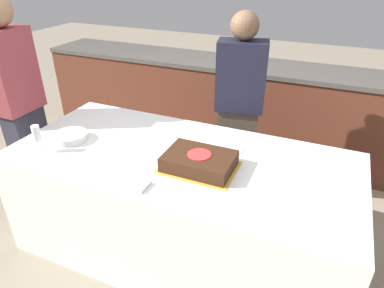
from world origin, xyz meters
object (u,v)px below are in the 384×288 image
(wine_glass, at_px, (37,134))
(person_seated_left, at_px, (20,106))
(person_cutting_cake, at_px, (239,112))
(plate_stack, at_px, (71,137))
(cake, at_px, (199,161))

(wine_glass, height_order, person_seated_left, person_seated_left)
(person_cutting_cake, distance_m, person_seated_left, 1.61)
(plate_stack, height_order, person_seated_left, person_seated_left)
(cake, relative_size, person_cutting_cake, 0.28)
(person_cutting_cake, bearing_deg, wine_glass, 33.40)
(plate_stack, bearing_deg, person_seated_left, 168.87)
(cake, xyz_separation_m, person_seated_left, (-1.44, 0.08, 0.07))
(cake, relative_size, plate_stack, 1.97)
(cake, relative_size, person_seated_left, 0.26)
(person_cutting_cake, bearing_deg, cake, 77.51)
(person_seated_left, bearing_deg, cake, -93.04)
(cake, bearing_deg, plate_stack, -178.19)
(cake, xyz_separation_m, plate_stack, (-0.91, -0.03, -0.02))
(cake, bearing_deg, person_seated_left, 176.96)
(wine_glass, distance_m, person_cutting_cake, 1.41)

